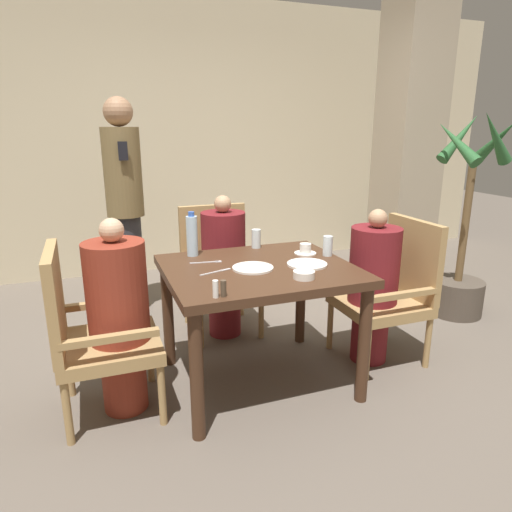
{
  "coord_description": "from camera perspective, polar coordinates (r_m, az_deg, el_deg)",
  "views": [
    {
      "loc": [
        -0.9,
        -2.36,
        1.52
      ],
      "look_at": [
        0.0,
        0.05,
        0.79
      ],
      "focal_mm": 32.0,
      "sensor_mm": 36.0,
      "label": 1
    }
  ],
  "objects": [
    {
      "name": "ground_plane",
      "position": [
        2.95,
        0.33,
        -15.24
      ],
      "size": [
        16.0,
        16.0,
        0.0
      ],
      "primitive_type": "plane",
      "color": "#60564C"
    },
    {
      "name": "diner_in_left_chair",
      "position": [
        2.55,
        -16.75,
        -7.14
      ],
      "size": [
        0.32,
        0.32,
        1.08
      ],
      "color": "maroon",
      "rests_on": "ground_plane"
    },
    {
      "name": "pillar_stone",
      "position": [
        4.64,
        18.46,
        12.93
      ],
      "size": [
        0.48,
        0.48,
        2.7
      ],
      "color": "tan",
      "rests_on": "ground_plane"
    },
    {
      "name": "salt_shaker",
      "position": [
        2.16,
        -5.09,
        -4.13
      ],
      "size": [
        0.03,
        0.03,
        0.09
      ],
      "color": "white",
      "rests_on": "dining_table"
    },
    {
      "name": "fork_beside_plate",
      "position": [
        2.73,
        -5.88,
        -0.76
      ],
      "size": [
        0.19,
        0.04,
        0.0
      ],
      "color": "silver",
      "rests_on": "dining_table"
    },
    {
      "name": "plate_main_left",
      "position": [
        2.68,
        6.4,
        -1.01
      ],
      "size": [
        0.23,
        0.23,
        0.01
      ],
      "color": "white",
      "rests_on": "dining_table"
    },
    {
      "name": "bowl_small",
      "position": [
        2.44,
        6.01,
        -2.34
      ],
      "size": [
        0.12,
        0.12,
        0.04
      ],
      "color": "white",
      "rests_on": "dining_table"
    },
    {
      "name": "standing_host",
      "position": [
        3.87,
        -16.05,
        6.6
      ],
      "size": [
        0.3,
        0.33,
        1.75
      ],
      "color": "#2D2D33",
      "rests_on": "ground_plane"
    },
    {
      "name": "glass_tall_near",
      "position": [
        3.03,
        0.02,
        2.19
      ],
      "size": [
        0.06,
        0.06,
        0.12
      ],
      "color": "silver",
      "rests_on": "dining_table"
    },
    {
      "name": "chair_left_side",
      "position": [
        2.58,
        -19.99,
        -8.78
      ],
      "size": [
        0.52,
        0.52,
        0.94
      ],
      "color": "#A88451",
      "rests_on": "ground_plane"
    },
    {
      "name": "potted_palm",
      "position": [
        4.09,
        24.29,
        -0.08
      ],
      "size": [
        0.51,
        0.46,
        1.66
      ],
      "color": "#4C4238",
      "rests_on": "ground_plane"
    },
    {
      "name": "pepper_shaker",
      "position": [
        2.17,
        -4.09,
        -4.07
      ],
      "size": [
        0.03,
        0.03,
        0.08
      ],
      "color": "#4C3D2D",
      "rests_on": "dining_table"
    },
    {
      "name": "wall_back",
      "position": [
        5.03,
        -10.46,
        14.2
      ],
      "size": [
        8.0,
        0.06,
        2.8
      ],
      "color": "beige",
      "rests_on": "ground_plane"
    },
    {
      "name": "diner_in_far_chair",
      "position": [
        3.36,
        -4.03,
        -1.17
      ],
      "size": [
        0.32,
        0.32,
        1.06
      ],
      "color": "maroon",
      "rests_on": "ground_plane"
    },
    {
      "name": "glass_tall_mid",
      "position": [
        2.88,
        8.96,
        1.26
      ],
      "size": [
        0.06,
        0.06,
        0.12
      ],
      "color": "silver",
      "rests_on": "dining_table"
    },
    {
      "name": "diner_in_right_chair",
      "position": [
        3.07,
        14.41,
        -3.57
      ],
      "size": [
        0.32,
        0.32,
        1.03
      ],
      "color": "maroon",
      "rests_on": "ground_plane"
    },
    {
      "name": "plate_main_right",
      "position": [
        2.59,
        -0.4,
        -1.5
      ],
      "size": [
        0.23,
        0.23,
        0.01
      ],
      "color": "white",
      "rests_on": "dining_table"
    },
    {
      "name": "water_bottle",
      "position": [
        2.86,
        -8.0,
        2.57
      ],
      "size": [
        0.07,
        0.07,
        0.28
      ],
      "color": "silver",
      "rests_on": "dining_table"
    },
    {
      "name": "dining_table",
      "position": [
        2.67,
        0.35,
        -3.44
      ],
      "size": [
        1.07,
        0.93,
        0.74
      ],
      "color": "#422819",
      "rests_on": "ground_plane"
    },
    {
      "name": "chair_far_side",
      "position": [
        3.51,
        -4.71,
        -1.3
      ],
      "size": [
        0.52,
        0.52,
        0.94
      ],
      "color": "#A88451",
      "rests_on": "ground_plane"
    },
    {
      "name": "teacup_with_saucer",
      "position": [
        2.91,
        6.19,
        0.77
      ],
      "size": [
        0.14,
        0.14,
        0.07
      ],
      "color": "white",
      "rests_on": "dining_table"
    },
    {
      "name": "chair_right_side",
      "position": [
        3.17,
        16.61,
        -3.86
      ],
      "size": [
        0.52,
        0.52,
        0.94
      ],
      "color": "#A88451",
      "rests_on": "ground_plane"
    },
    {
      "name": "knife_beside_plate",
      "position": [
        2.55,
        -4.89,
        -1.94
      ],
      "size": [
        0.19,
        0.08,
        0.0
      ],
      "color": "silver",
      "rests_on": "dining_table"
    }
  ]
}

